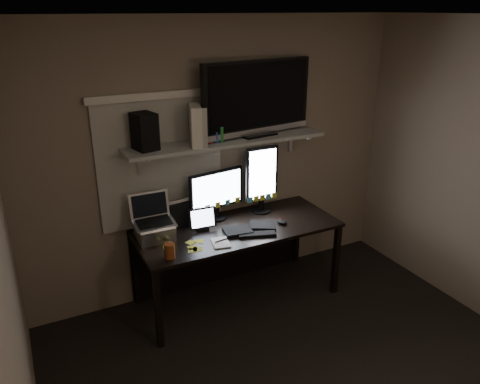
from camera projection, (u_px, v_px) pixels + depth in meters
ceiling at (365, 16)px, 2.31m from camera, size 3.60×3.60×0.00m
back_wall at (219, 160)px, 4.27m from camera, size 3.60×0.00×3.60m
left_wall at (11, 328)px, 2.02m from camera, size 0.00×3.60×3.60m
window_blinds at (161, 163)px, 4.00m from camera, size 1.10×0.02×1.10m
desk at (232, 239)px, 4.31m from camera, size 1.80×0.75×0.73m
wall_shelf at (227, 141)px, 4.04m from camera, size 1.80×0.35×0.03m
monitor_landscape at (216, 195)px, 4.22m from camera, size 0.54×0.13×0.48m
monitor_portrait at (262, 179)px, 4.34m from camera, size 0.33×0.06×0.65m
keyboard at (250, 228)px, 4.09m from camera, size 0.53×0.33×0.03m
mouse at (282, 222)px, 4.20m from camera, size 0.08×0.11×0.04m
notepad at (221, 243)px, 3.86m from camera, size 0.17×0.22×0.01m
tablet at (202, 219)px, 4.05m from camera, size 0.25×0.12×0.21m
file_sorter at (178, 214)px, 4.11m from camera, size 0.21×0.12×0.25m
laptop at (154, 219)px, 3.86m from camera, size 0.34×0.28×0.38m
cup at (170, 251)px, 3.61m from camera, size 0.09×0.09×0.12m
sticky_notes at (184, 246)px, 3.80m from camera, size 0.33×0.26×0.00m
tv at (257, 98)px, 4.06m from camera, size 1.11×0.34×0.66m
game_console at (196, 125)px, 3.83m from camera, size 0.16×0.29×0.33m
speaker at (145, 131)px, 3.70m from camera, size 0.20×0.23×0.30m
bottles at (216, 136)px, 3.91m from camera, size 0.20×0.07×0.13m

